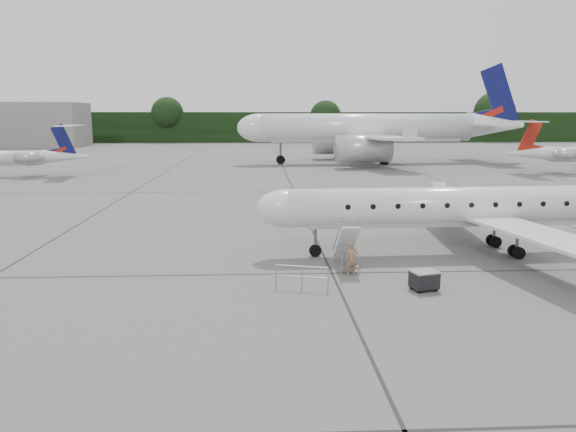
{
  "coord_description": "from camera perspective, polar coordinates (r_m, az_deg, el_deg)",
  "views": [
    {
      "loc": [
        -9.55,
        -22.56,
        7.16
      ],
      "look_at": [
        -8.18,
        4.43,
        2.3
      ],
      "focal_mm": 35.0,
      "sensor_mm": 36.0,
      "label": 1
    }
  ],
  "objects": [
    {
      "name": "passenger",
      "position": [
        25.51,
        6.5,
        -4.33
      ],
      "size": [
        0.64,
        0.49,
        1.58
      ],
      "primitive_type": "imported",
      "rotation": [
        0.0,
        0.0,
        0.21
      ],
      "color": "#816146",
      "rests_on": "ground"
    },
    {
      "name": "safety_railing",
      "position": [
        23.43,
        1.41,
        -6.33
      ],
      "size": [
        2.14,
        0.67,
        1.0
      ],
      "primitive_type": null,
      "rotation": [
        0.0,
        0.0,
        -0.27
      ],
      "color": "#919499",
      "rests_on": "ground"
    },
    {
      "name": "baggage_cart",
      "position": [
        24.04,
        13.67,
        -6.33
      ],
      "size": [
        1.21,
        1.07,
        0.89
      ],
      "primitive_type": null,
      "rotation": [
        0.0,
        0.0,
        0.27
      ],
      "color": "black",
      "rests_on": "ground"
    },
    {
      "name": "ground",
      "position": [
        25.52,
        19.34,
        -6.69
      ],
      "size": [
        320.0,
        320.0,
        0.0
      ],
      "primitive_type": "plane",
      "color": "#5F5F5D",
      "rests_on": "ground"
    },
    {
      "name": "airstair",
      "position": [
        26.74,
        5.9,
        -2.96
      ],
      "size": [
        0.96,
        2.48,
        2.19
      ],
      "primitive_type": null,
      "rotation": [
        0.0,
        0.0,
        0.05
      ],
      "color": "silver",
      "rests_on": "ground"
    },
    {
      "name": "treeline",
      "position": [
        152.89,
        0.68,
        9.01
      ],
      "size": [
        260.0,
        4.0,
        8.0
      ],
      "primitive_type": "cube",
      "color": "black",
      "rests_on": "ground"
    },
    {
      "name": "main_regional_jet",
      "position": [
        31.0,
        19.91,
        2.81
      ],
      "size": [
        28.2,
        20.92,
        7.0
      ],
      "primitive_type": null,
      "rotation": [
        0.0,
        0.0,
        0.05
      ],
      "color": "silver",
      "rests_on": "ground"
    },
    {
      "name": "bg_narrowbody",
      "position": [
        85.9,
        7.99,
        10.25
      ],
      "size": [
        43.54,
        33.02,
        14.78
      ],
      "primitive_type": null,
      "rotation": [
        0.0,
        0.0,
        0.08
      ],
      "color": "silver",
      "rests_on": "ground"
    }
  ]
}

